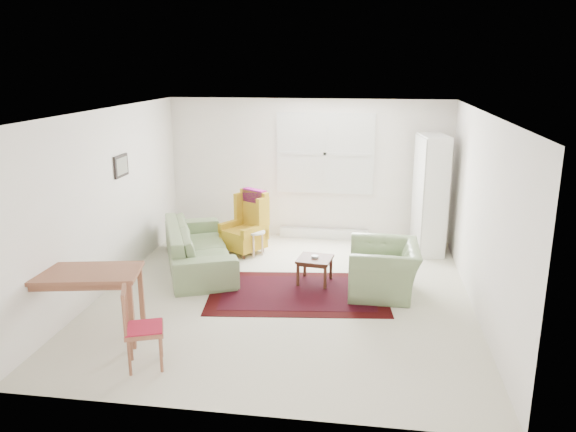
# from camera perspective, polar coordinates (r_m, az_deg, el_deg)

# --- Properties ---
(room) EXTENTS (5.04, 5.54, 2.51)m
(room) POSITION_cam_1_polar(r_m,az_deg,el_deg) (7.60, 0.04, 1.32)
(room) COLOR beige
(room) RESTS_ON ground
(rug) EXTENTS (2.60, 1.84, 0.02)m
(rug) POSITION_cam_1_polar(r_m,az_deg,el_deg) (7.86, 0.99, -7.76)
(rug) COLOR black
(rug) RESTS_ON ground
(sofa) EXTENTS (1.74, 2.50, 0.94)m
(sofa) POSITION_cam_1_polar(r_m,az_deg,el_deg) (8.81, -9.13, -2.23)
(sofa) COLOR #738B5C
(sofa) RESTS_ON ground
(armchair) EXTENTS (0.95, 1.08, 0.84)m
(armchair) POSITION_cam_1_polar(r_m,az_deg,el_deg) (7.86, 9.71, -4.83)
(armchair) COLOR #738B5C
(armchair) RESTS_ON ground
(wingback_chair) EXTENTS (0.86, 0.87, 1.05)m
(wingback_chair) POSITION_cam_1_polar(r_m,az_deg,el_deg) (9.36, -4.56, -0.67)
(wingback_chair) COLOR gold
(wingback_chair) RESTS_ON ground
(coffee_table) EXTENTS (0.53, 0.53, 0.39)m
(coffee_table) POSITION_cam_1_polar(r_m,az_deg,el_deg) (8.16, 2.73, -5.52)
(coffee_table) COLOR #442115
(coffee_table) RESTS_ON ground
(stool) EXTENTS (0.43, 0.43, 0.43)m
(stool) POSITION_cam_1_polar(r_m,az_deg,el_deg) (9.28, -3.32, -2.80)
(stool) COLOR white
(stool) RESTS_ON ground
(cabinet) EXTENTS (0.53, 0.84, 1.98)m
(cabinet) POSITION_cam_1_polar(r_m,az_deg,el_deg) (9.57, 14.26, 2.10)
(cabinet) COLOR white
(cabinet) RESTS_ON ground
(desk) EXTENTS (1.41, 0.90, 0.83)m
(desk) POSITION_cam_1_polar(r_m,az_deg,el_deg) (6.90, -20.04, -8.52)
(desk) COLOR brown
(desk) RESTS_ON ground
(desk_chair) EXTENTS (0.50, 0.50, 0.88)m
(desk_chair) POSITION_cam_1_polar(r_m,az_deg,el_deg) (6.11, -14.41, -10.92)
(desk_chair) COLOR brown
(desk_chair) RESTS_ON ground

